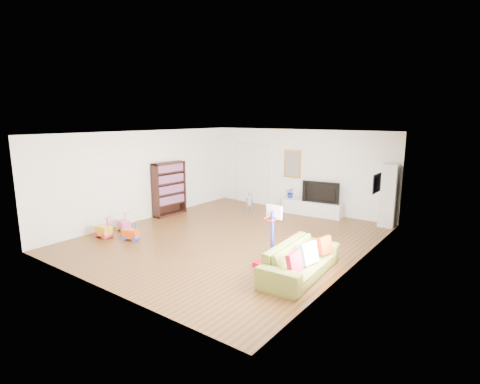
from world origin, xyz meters
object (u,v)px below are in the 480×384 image
Objects in this scene: bookshelf at (169,189)px; sofa at (301,260)px; basketball_hoop at (268,236)px; media_console at (312,208)px.

bookshelf is 0.78× the size of sofa.
sofa is 1.68× the size of basketball_hoop.
sofa is at bearing -14.40° from bookshelf.
media_console is 0.89× the size of sofa.
basketball_hoop is at bearing -79.72° from media_console.
bookshelf is 5.87m from sofa.
bookshelf reaches higher than sofa.
sofa is 0.85m from basketball_hoop.
media_console is at bearing 39.08° from bookshelf.
bookshelf reaches higher than media_console.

